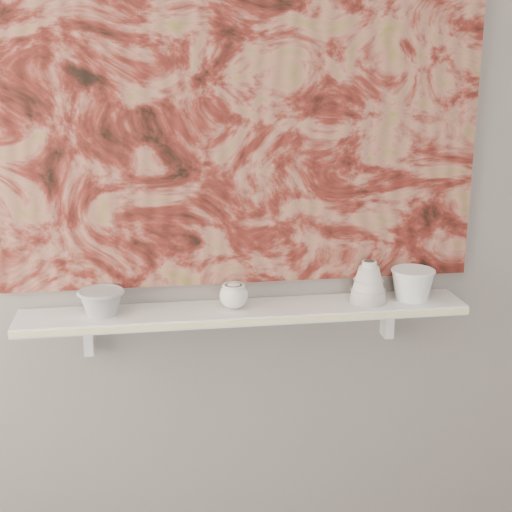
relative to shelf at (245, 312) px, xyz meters
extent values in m
plane|color=gray|center=(0.00, 0.09, 0.44)|extent=(3.60, 0.00, 3.60)
cube|color=silver|center=(0.00, 0.00, 0.00)|extent=(1.40, 0.18, 0.03)
cube|color=#FAECA7|center=(0.00, -0.09, 0.00)|extent=(1.40, 0.01, 0.02)
cube|color=silver|center=(-0.49, 0.06, -0.07)|extent=(0.03, 0.06, 0.12)
cube|color=silver|center=(0.49, 0.06, -0.07)|extent=(0.03, 0.06, 0.12)
cube|color=maroon|center=(0.00, 0.08, 0.62)|extent=(1.50, 0.02, 1.10)
cube|color=black|center=(0.45, 0.07, 0.32)|extent=(0.09, 0.00, 0.08)
camera|label=1|loc=(-0.28, -2.09, 0.77)|focal=50.00mm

